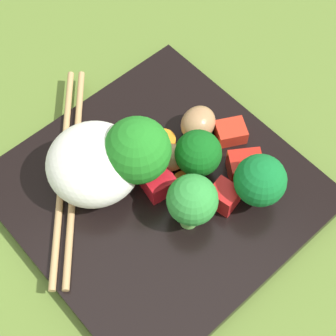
{
  "coord_description": "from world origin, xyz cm",
  "views": [
    {
      "loc": [
        -14.08,
        -18.59,
        44.53
      ],
      "look_at": [
        1.34,
        0.17,
        3.33
      ],
      "focal_mm": 56.66,
      "sensor_mm": 36.0,
      "label": 1
    }
  ],
  "objects": [
    {
      "name": "ground_plane",
      "position": [
        0.0,
        0.0,
        -1.0
      ],
      "size": [
        110.0,
        110.0,
        2.0
      ],
      "primitive_type": "cube",
      "color": "#5A752D"
    },
    {
      "name": "square_plate",
      "position": [
        0.0,
        0.0,
        0.67
      ],
      "size": [
        26.48,
        26.48,
        1.33
      ],
      "primitive_type": "cube",
      "rotation": [
        0.0,
        0.0,
        0.04
      ],
      "color": "black",
      "rests_on": "ground_plane"
    },
    {
      "name": "rice_mound",
      "position": [
        -3.89,
        4.14,
        4.47
      ],
      "size": [
        11.55,
        11.49,
        6.28
      ],
      "primitive_type": "ellipsoid",
      "rotation": [
        0.0,
        0.0,
        5.72
      ],
      "color": "white",
      "rests_on": "square_plate"
    },
    {
      "name": "broccoli_floret_0",
      "position": [
        6.16,
        -6.47,
        4.71
      ],
      "size": [
        4.63,
        4.63,
        5.81
      ],
      "color": "#76C05D",
      "rests_on": "square_plate"
    },
    {
      "name": "broccoli_floret_1",
      "position": [
        0.52,
        -4.09,
        4.35
      ],
      "size": [
        4.49,
        4.49,
        5.45
      ],
      "color": "#5FA146",
      "rests_on": "square_plate"
    },
    {
      "name": "broccoli_floret_2",
      "position": [
        3.92,
        -0.94,
        4.49
      ],
      "size": [
        4.27,
        4.27,
        5.46
      ],
      "color": "#6E9F53",
      "rests_on": "square_plate"
    },
    {
      "name": "broccoli_floret_3",
      "position": [
        -0.61,
        1.94,
        6.03
      ],
      "size": [
        5.94,
        5.94,
        7.87
      ],
      "color": "#7DB059",
      "rests_on": "square_plate"
    },
    {
      "name": "carrot_slice_0",
      "position": [
        6.39,
        0.04,
        1.6
      ],
      "size": [
        2.53,
        2.53,
        0.53
      ],
      "primitive_type": "cylinder",
      "rotation": [
        0.0,
        0.0,
        4.53
      ],
      "color": "orange",
      "rests_on": "square_plate"
    },
    {
      "name": "carrot_slice_1",
      "position": [
        3.49,
        3.58,
        1.69
      ],
      "size": [
        3.26,
        3.26,
        0.72
      ],
      "primitive_type": "cylinder",
      "rotation": [
        0.0,
        0.0,
        3.52
      ],
      "color": "orange",
      "rests_on": "square_plate"
    },
    {
      "name": "carrot_slice_2",
      "position": [
        2.13,
        -1.47,
        1.58
      ],
      "size": [
        3.88,
        3.88,
        0.5
      ],
      "primitive_type": "cylinder",
      "rotation": [
        0.0,
        0.0,
        2.66
      ],
      "color": "#FC9A32",
      "rests_on": "square_plate"
    },
    {
      "name": "pepper_chunk_0",
      "position": [
        7.3,
        -3.8,
        2.45
      ],
      "size": [
        3.93,
        3.76,
        2.24
      ],
      "primitive_type": "cube",
      "rotation": [
        0.0,
        0.0,
        2.58
      ],
      "color": "red",
      "rests_on": "square_plate"
    },
    {
      "name": "pepper_chunk_1",
      "position": [
        3.63,
        -4.92,
        2.52
      ],
      "size": [
        2.69,
        2.83,
        2.37
      ],
      "primitive_type": "cube",
      "rotation": [
        0.0,
        0.0,
        1.81
      ],
      "color": "red",
      "rests_on": "square_plate"
    },
    {
      "name": "pepper_chunk_2",
      "position": [
        9.06,
        0.07,
        2.11
      ],
      "size": [
        3.56,
        3.36,
        1.57
      ],
      "primitive_type": "cube",
      "rotation": [
        0.0,
        0.0,
        5.82
      ],
      "color": "red",
      "rests_on": "square_plate"
    },
    {
      "name": "pepper_chunk_3",
      "position": [
        -0.24,
        -0.38,
        2.47
      ],
      "size": [
        2.87,
        2.98,
        2.27
      ],
      "primitive_type": "cube",
      "rotation": [
        0.0,
        0.0,
        6.16
      ],
      "color": "red",
      "rests_on": "square_plate"
    },
    {
      "name": "chicken_piece_0",
      "position": [
        1.4,
        3.2,
        2.31
      ],
      "size": [
        3.6,
        3.28,
        1.96
      ],
      "primitive_type": "ellipsoid",
      "rotation": [
        0.0,
        0.0,
        3.67
      ],
      "color": "tan",
      "rests_on": "square_plate"
    },
    {
      "name": "chicken_piece_1",
      "position": [
        2.56,
        1.43,
        2.32
      ],
      "size": [
        4.25,
        4.09,
        1.98
      ],
      "primitive_type": "ellipsoid",
      "rotation": [
        0.0,
        0.0,
        5.75
      ],
      "color": "tan",
      "rests_on": "square_plate"
    },
    {
      "name": "chicken_piece_2",
      "position": [
        6.95,
        2.43,
        2.83
      ],
      "size": [
        4.51,
        4.13,
        2.99
      ],
      "primitive_type": "ellipsoid",
      "rotation": [
        0.0,
        0.0,
        3.43
      ],
      "color": "#AF7F54",
      "rests_on": "square_plate"
    },
    {
      "name": "chopstick_pair",
      "position": [
        -5.33,
        6.78,
        1.65
      ],
      "size": [
        15.75,
        19.5,
        0.63
      ],
      "rotation": [
        0.0,
        0.0,
        4.05
      ],
      "color": "tan",
      "rests_on": "square_plate"
    }
  ]
}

